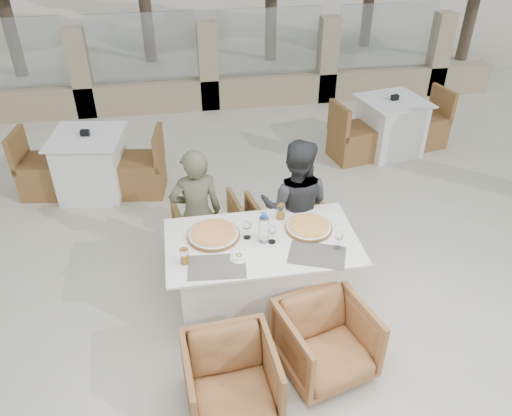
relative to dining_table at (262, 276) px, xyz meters
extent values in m
plane|color=beige|center=(-0.04, -0.02, -0.39)|extent=(80.00, 80.00, 0.00)
cube|color=#635D54|center=(-0.40, -0.27, 0.39)|extent=(0.47, 0.34, 0.00)
cube|color=#59554C|center=(0.40, -0.26, 0.39)|extent=(0.53, 0.44, 0.00)
cylinder|color=#D0541C|center=(-0.39, 0.12, 0.41)|extent=(0.48, 0.48, 0.06)
cylinder|color=#C86A1B|center=(0.42, 0.09, 0.41)|extent=(0.46, 0.46, 0.05)
cylinder|color=#A9C3DF|center=(0.01, -0.01, 0.53)|extent=(0.11, 0.11, 0.28)
cylinder|color=orange|center=(-0.64, -0.18, 0.45)|extent=(0.09, 0.09, 0.13)
cylinder|color=orange|center=(0.22, 0.29, 0.46)|extent=(0.09, 0.09, 0.14)
imported|color=olive|center=(-0.38, 0.85, -0.08)|extent=(0.75, 0.77, 0.60)
imported|color=olive|center=(0.39, 0.81, -0.07)|extent=(0.79, 0.80, 0.63)
imported|color=#905F34|center=(-0.39, -0.97, -0.08)|extent=(0.69, 0.71, 0.60)
imported|color=#9C6539|center=(0.37, -0.73, -0.08)|extent=(0.81, 0.82, 0.61)
imported|color=#53543D|center=(-0.50, 0.63, 0.28)|extent=(0.52, 0.36, 1.34)
imported|color=#313336|center=(0.42, 0.55, 0.31)|extent=(0.81, 0.72, 1.39)
camera|label=1|loc=(-0.59, -3.23, 2.93)|focal=35.00mm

